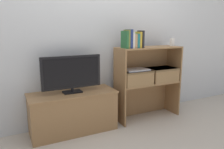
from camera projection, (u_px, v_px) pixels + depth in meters
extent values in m
plane|color=#BCB2A3|center=(118.00, 129.00, 2.77)|extent=(16.00, 16.00, 0.00)
cube|color=silver|center=(103.00, 32.00, 2.91)|extent=(10.00, 0.05, 2.40)
cube|color=olive|center=(73.00, 113.00, 2.68)|extent=(1.02, 0.41, 0.48)
cube|color=olive|center=(72.00, 93.00, 2.63)|extent=(1.04, 0.43, 0.02)
cube|color=black|center=(72.00, 92.00, 2.62)|extent=(0.22, 0.14, 0.01)
cylinder|color=black|center=(72.00, 90.00, 2.62)|extent=(0.04, 0.04, 0.04)
cube|color=black|center=(72.00, 72.00, 2.57)|extent=(0.71, 0.04, 0.39)
cube|color=black|center=(72.00, 72.00, 2.56)|extent=(0.66, 0.00, 0.34)
cube|color=olive|center=(120.00, 104.00, 2.91)|extent=(0.02, 0.32, 0.51)
cube|color=olive|center=(172.00, 95.00, 3.31)|extent=(0.02, 0.32, 0.51)
cube|color=olive|center=(141.00, 97.00, 3.24)|extent=(0.88, 0.02, 0.51)
cube|color=olive|center=(148.00, 83.00, 3.06)|extent=(0.88, 0.32, 0.02)
cube|color=olive|center=(120.00, 67.00, 2.81)|extent=(0.02, 0.32, 0.49)
cube|color=olive|center=(174.00, 63.00, 3.20)|extent=(0.02, 0.32, 0.49)
cube|color=olive|center=(142.00, 63.00, 3.14)|extent=(0.88, 0.02, 0.49)
cube|color=olive|center=(149.00, 48.00, 2.96)|extent=(0.88, 0.32, 0.02)
cube|color=#286638|center=(125.00, 40.00, 2.70)|extent=(0.03, 0.15, 0.21)
cube|color=olive|center=(127.00, 39.00, 2.71)|extent=(0.02, 0.13, 0.23)
cube|color=navy|center=(129.00, 39.00, 2.72)|extent=(0.03, 0.14, 0.23)
cube|color=silver|center=(131.00, 40.00, 2.74)|extent=(0.03, 0.14, 0.20)
cube|color=tan|center=(134.00, 41.00, 2.76)|extent=(0.04, 0.12, 0.18)
cube|color=#1E7075|center=(136.00, 41.00, 2.78)|extent=(0.03, 0.12, 0.18)
cube|color=gold|center=(139.00, 40.00, 2.79)|extent=(0.03, 0.12, 0.20)
cube|color=#232328|center=(141.00, 39.00, 2.80)|extent=(0.02, 0.13, 0.22)
cube|color=white|center=(172.00, 42.00, 3.12)|extent=(0.05, 0.04, 0.11)
cylinder|color=silver|center=(173.00, 37.00, 3.10)|extent=(0.01, 0.01, 0.03)
cube|color=#937047|center=(135.00, 77.00, 2.93)|extent=(0.41, 0.28, 0.19)
cube|color=brown|center=(135.00, 71.00, 2.91)|extent=(0.42, 0.29, 0.02)
cube|color=#937047|center=(161.00, 74.00, 3.12)|extent=(0.41, 0.28, 0.19)
cube|color=brown|center=(162.00, 69.00, 3.10)|extent=(0.42, 0.29, 0.02)
cube|color=#BCBCC1|center=(135.00, 70.00, 2.90)|extent=(0.34, 0.24, 0.02)
cylinder|color=#99999E|center=(136.00, 69.00, 2.90)|extent=(0.02, 0.02, 0.00)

